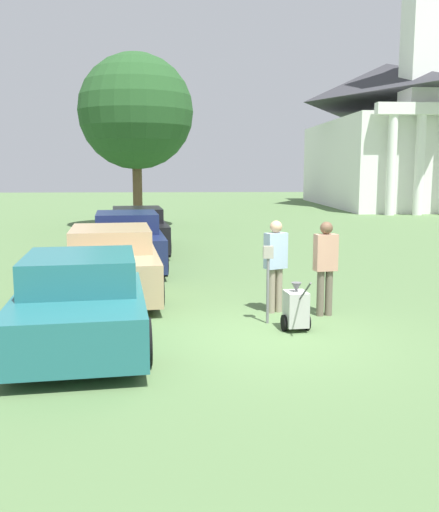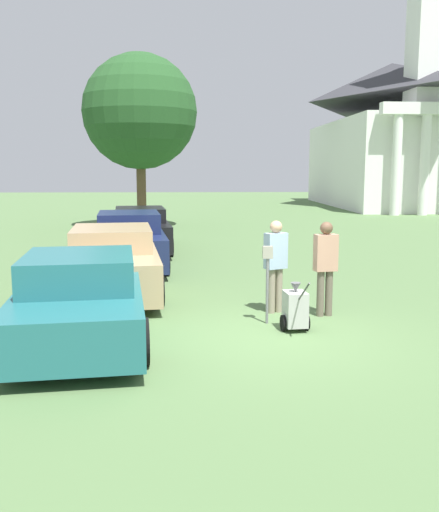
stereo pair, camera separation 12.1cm
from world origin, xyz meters
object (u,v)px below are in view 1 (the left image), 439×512
object	(u,v)px
parked_car_black	(137,230)
church	(387,127)
parked_car_tan	(111,261)
person_supervisor	(325,262)
parking_meter	(268,270)
person_worker	(276,260)
parked_car_teal	(82,300)
equipment_cart	(296,309)
parked_car_navy	(127,241)

from	to	relation	value
parked_car_black	church	bearing A→B (deg)	47.12
parked_car_tan	person_supervisor	size ratio (longest dim) A/B	3.05
parking_meter	person_worker	xyz separation A→B (m)	(0.26, 0.79, 0.05)
parked_car_teal	person_supervisor	world-z (taller)	person_supervisor
equipment_cart	parking_meter	bearing A→B (deg)	124.97
parked_car_navy	equipment_cart	size ratio (longest dim) A/B	5.28
parked_car_tan	parked_car_black	world-z (taller)	parked_car_tan
parked_car_teal	equipment_cart	distance (m)	3.61
parked_car_teal	parked_car_black	size ratio (longest dim) A/B	0.92
parked_car_tan	parking_meter	distance (m)	4.26
parked_car_teal	person_worker	distance (m)	3.79
parked_car_tan	parking_meter	bearing A→B (deg)	-49.11
parked_car_tan	parking_meter	xyz separation A→B (m)	(3.16, -2.85, 0.28)
parked_car_navy	parked_car_teal	bearing A→B (deg)	-97.04
person_worker	parked_car_black	bearing A→B (deg)	-94.58
parked_car_teal	parked_car_tan	size ratio (longest dim) A/B	0.91
person_worker	equipment_cart	xyz separation A→B (m)	(0.17, -1.27, -0.64)
parked_car_teal	equipment_cart	size ratio (longest dim) A/B	4.97
parked_car_teal	parked_car_navy	distance (m)	7.04
parked_car_tan	person_supervisor	world-z (taller)	person_supervisor
parking_meter	person_supervisor	world-z (taller)	person_supervisor
parked_car_tan	parked_car_black	size ratio (longest dim) A/B	1.01
parked_car_navy	person_supervisor	size ratio (longest dim) A/B	2.94
parked_car_teal	parking_meter	world-z (taller)	parked_car_teal
person_worker	church	bearing A→B (deg)	-138.35
equipment_cart	parked_car_black	bearing A→B (deg)	103.43
parked_car_tan	equipment_cart	xyz separation A→B (m)	(3.58, -3.34, -0.31)
person_supervisor	equipment_cart	world-z (taller)	person_supervisor
parked_car_teal	church	xyz separation A→B (m)	(16.49, 33.20, 5.17)
parked_car_navy	person_worker	xyz separation A→B (m)	(3.41, -5.45, 0.30)
parked_car_teal	parked_car_tan	xyz separation A→B (m)	(-0.00, 3.66, 0.04)
parked_car_teal	parked_car_tan	distance (m)	3.66
parked_car_navy	person_supervisor	xyz separation A→B (m)	(4.31, -5.75, 0.30)
parked_car_tan	parked_car_black	distance (m)	6.70
parked_car_black	parking_meter	world-z (taller)	parked_car_black
parked_car_black	church	xyz separation A→B (m)	(16.49, 22.84, 5.13)
parking_meter	person_supervisor	bearing A→B (deg)	22.85
parked_car_tan	person_worker	world-z (taller)	person_worker
parked_car_tan	parking_meter	size ratio (longest dim) A/B	3.88
church	parking_meter	bearing A→B (deg)	-112.38
parking_meter	person_supervisor	size ratio (longest dim) A/B	0.79
parking_meter	person_worker	distance (m)	0.83
parked_car_teal	parked_car_navy	bearing A→B (deg)	82.96
parked_car_tan	parked_car_teal	bearing A→B (deg)	-97.04
church	parked_car_tan	bearing A→B (deg)	-119.17
parked_car_navy	person_supervisor	world-z (taller)	person_supervisor
parked_car_navy	parked_car_black	distance (m)	3.32
parked_car_teal	parked_car_navy	size ratio (longest dim) A/B	0.94
person_worker	parked_car_navy	bearing A→B (deg)	-83.78
parked_car_navy	parked_car_black	bearing A→B (deg)	82.96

